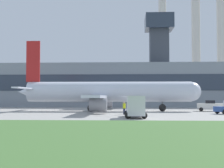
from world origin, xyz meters
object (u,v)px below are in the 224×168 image
object	(u,v)px
airplane	(106,92)
pushback_tug	(210,106)
ground_crew_person	(124,108)
fuel_truck	(135,107)

from	to	relation	value
airplane	pushback_tug	bearing A→B (deg)	2.97
airplane	pushback_tug	xyz separation A→B (m)	(16.96, 0.88, -2.27)
airplane	pushback_tug	world-z (taller)	airplane
airplane	ground_crew_person	xyz separation A→B (m)	(3.08, -9.29, -2.21)
ground_crew_person	fuel_truck	bearing A→B (deg)	-77.72
fuel_truck	pushback_tug	bearing A→B (deg)	52.34
ground_crew_person	pushback_tug	bearing A→B (deg)	36.24
airplane	ground_crew_person	size ratio (longest dim) A/B	17.64
fuel_truck	airplane	bearing A→B (deg)	105.99
airplane	pushback_tug	distance (m)	17.13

